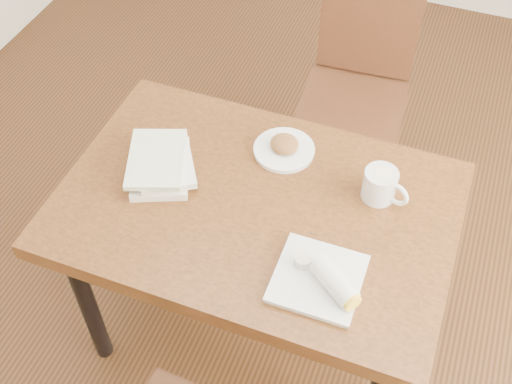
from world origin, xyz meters
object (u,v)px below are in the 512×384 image
(plate_scone, at_px, (284,148))
(book_stack, at_px, (161,164))
(table, at_px, (256,220))
(chair_far, at_px, (359,77))
(coffee_mug, at_px, (381,185))
(plate_burrito, at_px, (323,280))

(plate_scone, distance_m, book_stack, 0.40)
(plate_scone, bearing_deg, table, -92.12)
(chair_far, xyz_separation_m, book_stack, (-0.42, -0.93, 0.23))
(table, bearing_deg, book_stack, 176.96)
(coffee_mug, xyz_separation_m, plate_burrito, (-0.07, -0.36, -0.03))
(plate_burrito, bearing_deg, plate_scone, 120.96)
(plate_scone, xyz_separation_m, coffee_mug, (0.33, -0.08, 0.03))
(plate_scone, distance_m, coffee_mug, 0.34)
(table, xyz_separation_m, chair_far, (0.10, 0.95, -0.12))
(table, distance_m, book_stack, 0.35)
(chair_far, distance_m, coffee_mug, 0.87)
(coffee_mug, distance_m, plate_burrito, 0.37)
(book_stack, bearing_deg, plate_burrito, -20.61)
(table, bearing_deg, chair_far, 84.19)
(book_stack, bearing_deg, chair_far, 65.64)
(table, bearing_deg, plate_scone, 87.88)
(chair_far, relative_size, book_stack, 3.07)
(coffee_mug, bearing_deg, table, -155.37)
(plate_scone, relative_size, coffee_mug, 1.35)
(coffee_mug, bearing_deg, book_stack, -168.20)
(plate_burrito, relative_size, book_stack, 0.81)
(table, distance_m, chair_far, 0.96)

